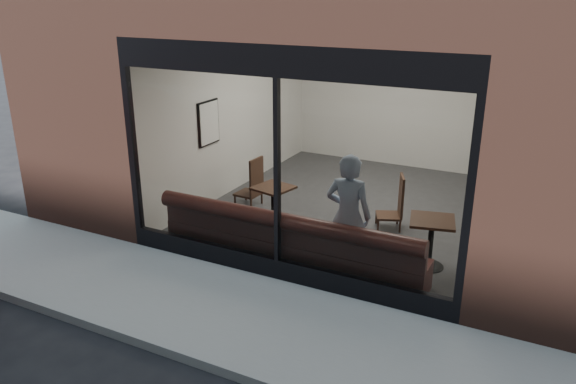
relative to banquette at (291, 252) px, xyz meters
The scene contains 21 objects.
ground 2.46m from the banquette, 90.00° to the right, with size 120.00×120.00×0.00m, color black.
sidewalk_near 1.47m from the banquette, 90.00° to the right, with size 40.00×2.00×0.01m, color gray.
kerb_near 2.51m from the banquette, 90.00° to the right, with size 40.00×0.10×0.12m, color gray.
host_building_pier_left 6.84m from the banquette, 124.05° to the left, with size 2.50×12.00×3.20m, color #563226.
host_building_backfill 8.66m from the banquette, 90.00° to the left, with size 5.00×6.00×3.20m, color #563226.
cafe_floor 2.56m from the banquette, 90.00° to the left, with size 6.00×6.00×0.00m, color #2D2D30.
cafe_ceiling 3.91m from the banquette, 90.00° to the left, with size 6.00×6.00×0.00m, color white.
cafe_wall_back 5.71m from the banquette, 90.00° to the left, with size 5.00×5.00×0.00m, color silver.
cafe_wall_left 3.82m from the banquette, 134.32° to the left, with size 6.00×6.00×0.00m, color silver.
cafe_wall_right 3.82m from the banquette, 45.68° to the left, with size 6.00×6.00×0.00m, color silver.
storefront_kick 0.41m from the banquette, 90.00° to the right, with size 5.00×0.10×0.30m, color black.
storefront_header 2.80m from the banquette, 90.00° to the right, with size 5.00×0.10×0.40m, color black.
storefront_mullion 1.38m from the banquette, 90.00° to the right, with size 0.06×0.10×2.50m, color black.
storefront_glass 1.39m from the banquette, 90.00° to the right, with size 4.80×4.80×0.00m, color white.
banquette is the anchor object (origin of this frame).
person 1.05m from the banquette, 13.06° to the left, with size 0.65×0.42×1.77m, color #8FA4C4.
cafe_table_left 1.47m from the banquette, 128.72° to the left, with size 0.57×0.57×0.04m, color black.
cafe_table_right 2.07m from the banquette, 25.85° to the left, with size 0.62×0.62×0.04m, color black.
cafe_chair_left 2.56m from the banquette, 134.63° to the left, with size 0.42×0.42×0.04m, color black.
cafe_chair_right 2.13m from the banquette, 66.39° to the left, with size 0.40×0.40×0.04m, color black.
wall_poster 3.22m from the banquette, 146.66° to the left, with size 0.02×0.56×0.74m, color white.
Camera 1 is at (3.29, -4.12, 3.85)m, focal length 35.00 mm.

